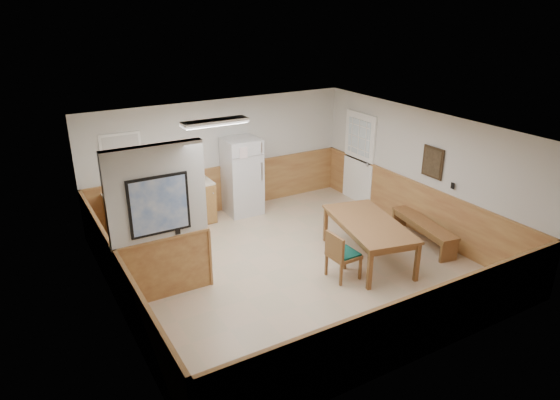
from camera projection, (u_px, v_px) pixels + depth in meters
ground at (291, 265)px, 8.96m from camera, size 6.00×6.00×0.00m
ceiling at (293, 129)px, 8.03m from camera, size 6.00×6.00×0.02m
back_wall at (221, 157)px, 10.90m from camera, size 6.00×0.02×2.50m
right_wall at (421, 173)px, 9.89m from camera, size 0.02×6.00×2.50m
left_wall at (112, 240)px, 7.10m from camera, size 0.02×6.00×2.50m
wainscot_back at (222, 189)px, 11.16m from camera, size 6.00×0.04×1.00m
wainscot_right at (416, 208)px, 10.16m from camera, size 0.04×6.00×1.00m
wainscot_left at (120, 286)px, 7.39m from camera, size 0.04×6.00×1.00m
partition_wall at (160, 226)px, 7.61m from camera, size 1.50×0.20×2.50m
kitchen_counter at (175, 205)px, 10.38m from camera, size 2.20×0.61×1.00m
exterior_door at (359, 158)px, 11.47m from camera, size 0.07×1.02×2.15m
kitchen_window at (122, 158)px, 9.79m from camera, size 0.80×0.04×1.00m
wall_painting at (433, 162)px, 9.52m from camera, size 0.04×0.50×0.60m
fluorescent_fixture at (215, 122)px, 8.72m from camera, size 1.20×0.30×0.09m
refrigerator at (242, 176)px, 10.91m from camera, size 0.76×0.73×1.70m
dining_table at (369, 226)px, 8.93m from camera, size 1.41×2.16×0.75m
dining_bench at (423, 227)px, 9.67m from camera, size 0.66×1.74×0.45m
dining_chair at (340, 253)px, 8.36m from camera, size 0.66×0.48×0.85m
fire_extinguisher at (195, 172)px, 10.35m from camera, size 0.14×0.14×0.48m
soap_bottle at (117, 191)px, 9.67m from camera, size 0.08×0.08×0.19m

